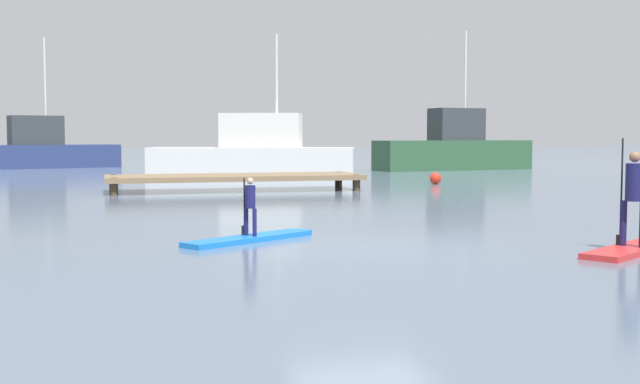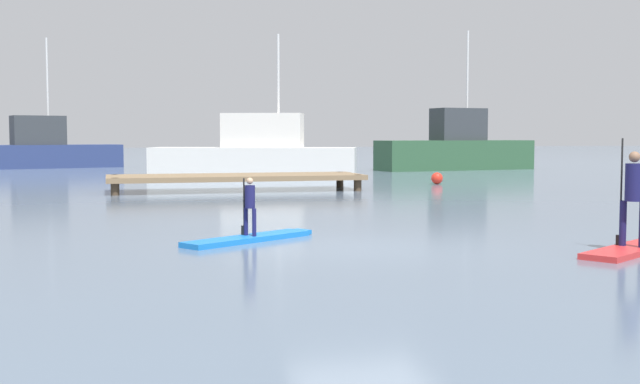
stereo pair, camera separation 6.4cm
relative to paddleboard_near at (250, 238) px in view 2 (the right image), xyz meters
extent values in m
plane|color=slate|center=(1.78, -1.50, -0.05)|extent=(240.00, 240.00, 0.00)
cube|color=blue|center=(-0.06, -0.04, 0.00)|extent=(2.69, 2.03, 0.10)
cube|color=blue|center=(1.17, 0.77, 0.00)|extent=(0.42, 0.46, 0.09)
cylinder|color=#19194C|center=(-0.07, 0.09, 0.31)|extent=(0.08, 0.08, 0.53)
cylinder|color=#19194C|center=(0.06, -0.10, 0.31)|extent=(0.08, 0.08, 0.53)
cylinder|color=#19194C|center=(0.00, 0.00, 0.80)|extent=(0.27, 0.27, 0.44)
sphere|color=tan|center=(0.00, 0.00, 1.10)|extent=(0.13, 0.13, 0.13)
cylinder|color=black|center=(-0.09, 0.14, 0.60)|extent=(0.03, 0.03, 1.10)
cube|color=black|center=(-0.09, 0.14, 0.14)|extent=(0.10, 0.13, 0.18)
cube|color=red|center=(6.33, -3.02, 0.00)|extent=(3.16, 2.32, 0.10)
cylinder|color=#19194C|center=(6.03, -3.00, 0.44)|extent=(0.12, 0.12, 0.78)
cylinder|color=#19194C|center=(6.12, -3.15, 1.16)|extent=(0.40, 0.40, 0.65)
sphere|color=#8C664C|center=(6.12, -3.15, 1.60)|extent=(0.19, 0.19, 0.19)
cylinder|color=black|center=(6.00, -2.97, 0.98)|extent=(0.03, 0.03, 1.86)
cube|color=black|center=(6.00, -2.97, 0.14)|extent=(0.10, 0.13, 0.18)
cube|color=#2D5638|center=(16.96, 28.09, 0.81)|extent=(9.77, 3.63, 1.72)
cube|color=#33383D|center=(17.15, 28.11, 2.60)|extent=(3.15, 2.10, 1.86)
cylinder|color=silver|center=(17.73, 28.20, 5.77)|extent=(0.12, 0.12, 4.50)
cube|color=silver|center=(4.20, 23.21, 0.66)|extent=(10.08, 5.56, 1.43)
cube|color=white|center=(4.63, 23.05, 2.20)|extent=(4.17, 2.90, 1.64)
cylinder|color=silver|center=(5.35, 22.80, 4.90)|extent=(0.12, 0.12, 3.76)
cube|color=navy|center=(-6.47, 36.88, 0.66)|extent=(9.63, 4.63, 1.43)
cube|color=#33383D|center=(-6.71, 36.81, 2.26)|extent=(3.41, 2.50, 1.78)
cylinder|color=silver|center=(-6.12, 36.98, 5.53)|extent=(0.12, 0.12, 4.75)
cube|color=#846B4C|center=(1.88, 13.83, 0.44)|extent=(9.14, 2.90, 0.18)
cylinder|color=#473828|center=(-2.39, 12.68, 0.24)|extent=(0.28, 0.28, 0.58)
cylinder|color=#473828|center=(-2.39, 14.98, 0.24)|extent=(0.28, 0.28, 0.58)
cylinder|color=#473828|center=(6.15, 12.68, 0.24)|extent=(0.28, 0.28, 0.58)
cylinder|color=#473828|center=(6.15, 14.98, 0.24)|extent=(0.28, 0.28, 0.58)
sphere|color=red|center=(10.53, 15.67, 0.19)|extent=(0.48, 0.48, 0.48)
camera|label=1|loc=(-2.66, -15.01, 1.97)|focal=44.99mm
camera|label=2|loc=(-2.60, -15.02, 1.97)|focal=44.99mm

